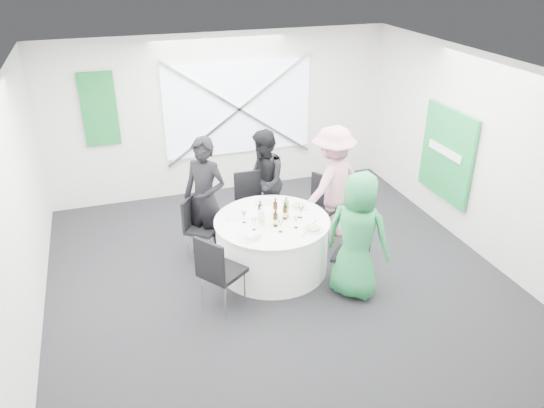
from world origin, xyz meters
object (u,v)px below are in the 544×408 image
object	(u,v)px
person_woman_pink	(332,184)
chair_front_right	(357,251)
chair_back	(250,199)
person_woman_green	(357,236)
green_water_bottle	(286,209)
chair_back_left	(197,223)
banquet_table	(272,244)
person_man_back_left	(205,198)
chair_back_right	(318,204)
person_man_back	(263,182)
clear_water_bottle	(262,218)
chair_front_left	(217,268)

from	to	relation	value
person_woman_pink	chair_front_right	bearing A→B (deg)	53.60
chair_back	person_woman_green	bearing A→B (deg)	-66.81
chair_front_right	green_water_bottle	world-z (taller)	green_water_bottle
chair_back_left	person_woman_pink	bearing A→B (deg)	-56.60
banquet_table	chair_back_left	world-z (taller)	chair_back_left
person_woman_green	chair_back_left	bearing A→B (deg)	4.94
chair_back_left	chair_front_right	size ratio (longest dim) A/B	0.97
chair_front_right	person_man_back_left	bearing A→B (deg)	-90.58
chair_back_right	green_water_bottle	distance (m)	0.92
person_woman_pink	green_water_bottle	distance (m)	1.07
chair_front_right	person_woman_green	bearing A→B (deg)	7.89
person_man_back	green_water_bottle	xyz separation A→B (m)	(-0.02, -1.09, 0.06)
person_man_back	person_woman_green	world-z (taller)	person_woman_green
person_man_back	person_woman_pink	size ratio (longest dim) A/B	0.92
person_woman_pink	clear_water_bottle	distance (m)	1.47
chair_back_left	person_man_back	world-z (taller)	person_man_back
person_man_back	person_woman_green	distance (m)	2.08
banquet_table	chair_back	distance (m)	1.08
banquet_table	person_woman_green	distance (m)	1.29
person_man_back	person_woman_pink	xyz separation A→B (m)	(0.90, -0.55, 0.08)
chair_back_right	chair_front_left	bearing A→B (deg)	-87.43
chair_front_left	person_man_back	size ratio (longest dim) A/B	0.63
banquet_table	person_woman_green	world-z (taller)	person_woman_green
person_man_back_left	chair_back_left	bearing A→B (deg)	-134.60
chair_back	chair_back_left	world-z (taller)	chair_back
person_woman_green	chair_back	bearing A→B (deg)	-20.27
person_man_back	banquet_table	bearing A→B (deg)	0.00
banquet_table	chair_back_left	xyz separation A→B (m)	(-0.91, 0.67, 0.14)
chair_back	chair_front_right	xyz separation A→B (m)	(0.90, -1.82, -0.04)
chair_back_right	person_woman_pink	bearing A→B (deg)	62.10
chair_front_right	green_water_bottle	size ratio (longest dim) A/B	3.13
chair_back_left	chair_front_right	xyz separation A→B (m)	(1.81, -1.43, 0.01)
person_woman_pink	green_water_bottle	world-z (taller)	person_woman_pink
chair_back_right	clear_water_bottle	bearing A→B (deg)	-90.18
banquet_table	green_water_bottle	size ratio (longest dim) A/B	5.33
chair_back	chair_back_right	size ratio (longest dim) A/B	0.97
person_woman_pink	clear_water_bottle	xyz separation A→B (m)	(-1.31, -0.67, -0.02)
banquet_table	person_man_back_left	distance (m)	1.14
clear_water_bottle	person_man_back_left	bearing A→B (deg)	126.88
clear_water_bottle	person_woman_pink	bearing A→B (deg)	27.05
banquet_table	chair_back_left	bearing A→B (deg)	143.69
person_woman_pink	green_water_bottle	xyz separation A→B (m)	(-0.92, -0.54, -0.01)
chair_back_left	chair_back_right	world-z (taller)	chair_back_right
chair_front_right	clear_water_bottle	world-z (taller)	clear_water_bottle
chair_back	person_woman_pink	bearing A→B (deg)	-23.68
person_man_back_left	person_woman_pink	distance (m)	1.89
person_man_back	person_man_back_left	bearing A→B (deg)	-54.51
banquet_table	chair_front_right	world-z (taller)	chair_front_right
chair_back_right	person_man_back_left	xyz separation A→B (m)	(-1.67, 0.13, 0.29)
chair_back_right	person_man_back_left	world-z (taller)	person_man_back_left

